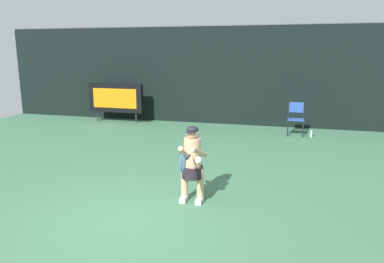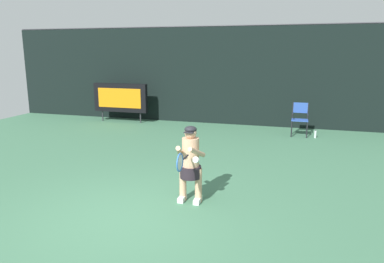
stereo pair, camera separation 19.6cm
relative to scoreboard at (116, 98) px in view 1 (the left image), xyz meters
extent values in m
cube|color=#407052|center=(4.04, -7.72, -0.96)|extent=(18.00, 22.00, 0.02)
cube|color=black|center=(4.04, 0.78, 0.85)|extent=(18.00, 0.12, 3.60)
cylinder|color=#38383D|center=(4.04, 0.78, 2.68)|extent=(18.00, 0.05, 0.05)
cube|color=black|center=(0.00, 0.00, 0.00)|extent=(2.20, 0.20, 1.10)
cube|color=orange|center=(0.00, -0.10, 0.00)|extent=(1.80, 0.01, 0.75)
cylinder|color=#2D2D33|center=(-0.83, 0.00, -0.75)|extent=(0.05, 0.05, 0.40)
cylinder|color=#2D2D33|center=(0.83, 0.00, -0.75)|extent=(0.05, 0.05, 0.40)
cylinder|color=black|center=(6.51, -0.80, -0.69)|extent=(0.04, 0.04, 0.52)
cylinder|color=black|center=(6.99, -0.80, -0.69)|extent=(0.04, 0.04, 0.52)
cylinder|color=black|center=(6.51, -0.39, -0.69)|extent=(0.04, 0.04, 0.52)
cylinder|color=black|center=(6.99, -0.39, -0.69)|extent=(0.04, 0.04, 0.52)
cube|color=#2A4B9D|center=(6.75, -0.60, -0.41)|extent=(0.52, 0.44, 0.03)
cylinder|color=black|center=(6.51, -0.39, -0.15)|extent=(0.04, 0.04, 0.56)
cylinder|color=black|center=(6.99, -0.39, -0.15)|extent=(0.04, 0.04, 0.56)
cube|color=#2A4B9D|center=(6.75, -0.39, -0.04)|extent=(0.48, 0.02, 0.34)
cylinder|color=black|center=(6.51, -0.60, -0.21)|extent=(0.04, 0.44, 0.04)
cylinder|color=black|center=(6.99, -0.60, -0.21)|extent=(0.04, 0.44, 0.04)
cylinder|color=silver|center=(7.25, -0.71, -0.83)|extent=(0.07, 0.07, 0.24)
cylinder|color=black|center=(7.25, -0.71, -0.69)|extent=(0.03, 0.03, 0.03)
cube|color=white|center=(4.71, -6.72, -0.90)|extent=(0.11, 0.26, 0.09)
cube|color=white|center=(5.01, -6.72, -0.90)|extent=(0.11, 0.26, 0.09)
cylinder|color=tan|center=(4.71, -6.67, -0.62)|extent=(0.13, 0.13, 0.65)
cylinder|color=tan|center=(5.01, -6.67, -0.62)|extent=(0.13, 0.13, 0.65)
cylinder|color=black|center=(4.86, -6.67, -0.38)|extent=(0.39, 0.39, 0.22)
cylinder|color=tan|center=(4.86, -6.67, -0.02)|extent=(0.31, 0.31, 0.56)
sphere|color=tan|center=(4.86, -6.67, 0.36)|extent=(0.22, 0.22, 0.22)
ellipsoid|color=black|center=(4.86, -6.67, 0.42)|extent=(0.22, 0.22, 0.12)
cube|color=black|center=(4.86, -6.77, 0.39)|extent=(0.17, 0.12, 0.02)
cylinder|color=tan|center=(4.70, -6.84, 0.05)|extent=(0.21, 0.51, 0.29)
cylinder|color=tan|center=(5.03, -6.84, 0.05)|extent=(0.21, 0.51, 0.29)
cylinder|color=white|center=(5.05, -6.96, -0.05)|extent=(0.13, 0.11, 0.12)
cylinder|color=black|center=(4.90, -7.08, 0.02)|extent=(0.03, 0.28, 0.03)
torus|color=blue|center=(4.90, -7.39, 0.02)|extent=(0.02, 0.31, 0.31)
ellipsoid|color=silver|center=(4.90, -7.39, 0.02)|extent=(0.01, 0.26, 0.26)
camera|label=1|loc=(6.51, -12.83, 1.79)|focal=34.16mm
camera|label=2|loc=(6.70, -12.78, 1.79)|focal=34.16mm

